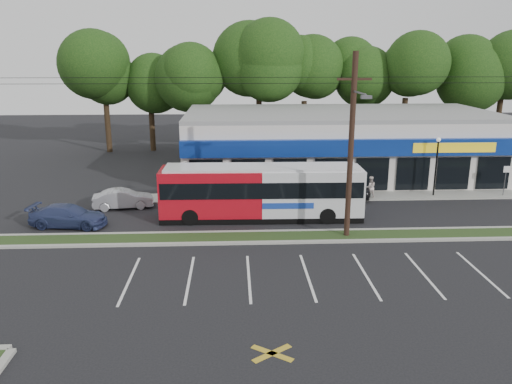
{
  "coord_description": "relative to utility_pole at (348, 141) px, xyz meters",
  "views": [
    {
      "loc": [
        -3.22,
        -24.85,
        9.87
      ],
      "look_at": [
        -1.87,
        5.0,
        1.55
      ],
      "focal_mm": 35.0,
      "sensor_mm": 36.0,
      "label": 1
    }
  ],
  "objects": [
    {
      "name": "pedestrian_b",
      "position": [
        3.49,
        7.57,
        -4.61
      ],
      "size": [
        0.78,
        0.61,
        1.6
      ],
      "primitive_type": "imported",
      "rotation": [
        0.0,
        0.0,
        3.15
      ],
      "color": "silver",
      "rests_on": "ground"
    },
    {
      "name": "strip_mall",
      "position": [
        2.67,
        14.99,
        -2.76
      ],
      "size": [
        25.0,
        12.55,
        5.3
      ],
      "color": "silver",
      "rests_on": "ground"
    },
    {
      "name": "tree_line",
      "position": [
        1.17,
        25.07,
        3.0
      ],
      "size": [
        46.76,
        6.76,
        11.83
      ],
      "color": "black",
      "rests_on": "ground"
    },
    {
      "name": "utility_pole",
      "position": [
        0.0,
        0.0,
        0.0
      ],
      "size": [
        50.0,
        2.77,
        10.0
      ],
      "color": "black",
      "rests_on": "ground"
    },
    {
      "name": "metrobus",
      "position": [
        -4.38,
        3.57,
        -3.66
      ],
      "size": [
        12.34,
        2.79,
        3.3
      ],
      "rotation": [
        0.0,
        0.0,
        -0.02
      ],
      "color": "#B10D1A",
      "rests_on": "ground"
    },
    {
      "name": "curb_north",
      "position": [
        -2.83,
        0.92,
        -5.34
      ],
      "size": [
        40.0,
        0.25,
        0.14
      ],
      "primitive_type": "cube",
      "color": "#9E9E93",
      "rests_on": "ground"
    },
    {
      "name": "grass_strip",
      "position": [
        -2.83,
        0.07,
        -5.35
      ],
      "size": [
        40.0,
        1.6,
        0.12
      ],
      "primitive_type": "cube",
      "color": "#2A3A17",
      "rests_on": "ground"
    },
    {
      "name": "car_blue",
      "position": [
        -15.83,
        2.57,
        -4.76
      ],
      "size": [
        4.68,
        2.35,
        1.3
      ],
      "primitive_type": "imported",
      "rotation": [
        0.0,
        0.0,
        1.45
      ],
      "color": "navy",
      "rests_on": "ground"
    },
    {
      "name": "sign_post",
      "position": [
        13.17,
        7.65,
        -3.86
      ],
      "size": [
        0.45,
        0.1,
        2.23
      ],
      "color": "#59595E",
      "rests_on": "ground"
    },
    {
      "name": "car_silver",
      "position": [
        -13.37,
        6.07,
        -4.77
      ],
      "size": [
        4.04,
        1.97,
        1.28
      ],
      "primitive_type": "imported",
      "rotation": [
        0.0,
        0.0,
        1.74
      ],
      "color": "#A4A5AC",
      "rests_on": "ground"
    },
    {
      "name": "sidewalk",
      "position": [
        2.17,
        8.07,
        -5.36
      ],
      "size": [
        32.0,
        2.2,
        0.1
      ],
      "primitive_type": "cube",
      "color": "#9E9E93",
      "rests_on": "ground"
    },
    {
      "name": "pedestrian_a",
      "position": [
        -0.47,
        7.57,
        -4.52
      ],
      "size": [
        0.78,
        0.67,
        1.79
      ],
      "primitive_type": "imported",
      "rotation": [
        0.0,
        0.0,
        3.58
      ],
      "color": "silver",
      "rests_on": "ground"
    },
    {
      "name": "ground",
      "position": [
        -2.83,
        -0.93,
        -5.41
      ],
      "size": [
        120.0,
        120.0,
        0.0
      ],
      "primitive_type": "plane",
      "color": "black",
      "rests_on": "ground"
    },
    {
      "name": "curb_south",
      "position": [
        -2.83,
        -0.78,
        -5.34
      ],
      "size": [
        40.0,
        0.25,
        0.14
      ],
      "primitive_type": "cube",
      "color": "#9E9E93",
      "rests_on": "ground"
    },
    {
      "name": "car_dark",
      "position": [
        1.17,
        7.57,
        -4.63
      ],
      "size": [
        4.84,
        2.56,
        1.57
      ],
      "primitive_type": "imported",
      "rotation": [
        0.0,
        0.0,
        1.41
      ],
      "color": "black",
      "rests_on": "ground"
    },
    {
      "name": "lamp_post",
      "position": [
        8.17,
        7.87,
        -2.74
      ],
      "size": [
        0.3,
        0.3,
        4.25
      ],
      "color": "black",
      "rests_on": "ground"
    }
  ]
}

